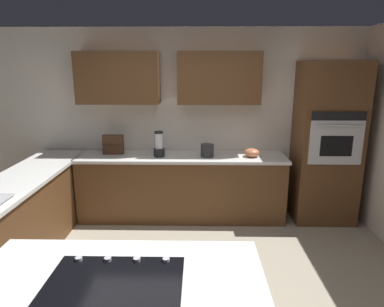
{
  "coord_description": "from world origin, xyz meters",
  "views": [
    {
      "loc": [
        -0.13,
        2.76,
        2.07
      ],
      "look_at": [
        -0.05,
        -1.29,
        1.04
      ],
      "focal_mm": 31.78,
      "sensor_mm": 36.0,
      "label": 1
    }
  ],
  "objects_px": {
    "mixing_bowl": "(252,153)",
    "spice_rack": "(113,145)",
    "wall_oven": "(326,144)",
    "blender": "(159,146)",
    "cooktop": "(114,284)",
    "kettle": "(207,150)"
  },
  "relations": [
    {
      "from": "mixing_bowl",
      "to": "spice_rack",
      "type": "bearing_deg",
      "value": -3.67
    },
    {
      "from": "wall_oven",
      "to": "spice_rack",
      "type": "bearing_deg",
      "value": -1.66
    },
    {
      "from": "kettle",
      "to": "blender",
      "type": "bearing_deg",
      "value": -0.0
    },
    {
      "from": "mixing_bowl",
      "to": "spice_rack",
      "type": "height_order",
      "value": "spice_rack"
    },
    {
      "from": "wall_oven",
      "to": "blender",
      "type": "relative_size",
      "value": 6.26
    },
    {
      "from": "wall_oven",
      "to": "kettle",
      "type": "bearing_deg",
      "value": 1.36
    },
    {
      "from": "cooktop",
      "to": "kettle",
      "type": "bearing_deg",
      "value": -101.75
    },
    {
      "from": "cooktop",
      "to": "blender",
      "type": "height_order",
      "value": "blender"
    },
    {
      "from": "cooktop",
      "to": "spice_rack",
      "type": "xyz_separation_m",
      "value": [
        0.71,
        -2.93,
        0.13
      ]
    },
    {
      "from": "blender",
      "to": "kettle",
      "type": "distance_m",
      "value": 0.65
    },
    {
      "from": "spice_rack",
      "to": "kettle",
      "type": "distance_m",
      "value": 1.31
    },
    {
      "from": "spice_rack",
      "to": "blender",
      "type": "bearing_deg",
      "value": 169.38
    },
    {
      "from": "blender",
      "to": "spice_rack",
      "type": "relative_size",
      "value": 1.23
    },
    {
      "from": "wall_oven",
      "to": "blender",
      "type": "height_order",
      "value": "wall_oven"
    },
    {
      "from": "spice_rack",
      "to": "wall_oven",
      "type": "bearing_deg",
      "value": 178.34
    },
    {
      "from": "blender",
      "to": "mixing_bowl",
      "type": "xyz_separation_m",
      "value": [
        -1.25,
        0.0,
        -0.09
      ]
    },
    {
      "from": "cooktop",
      "to": "kettle",
      "type": "relative_size",
      "value": 4.31
    },
    {
      "from": "wall_oven",
      "to": "blender",
      "type": "distance_m",
      "value": 2.25
    },
    {
      "from": "cooktop",
      "to": "spice_rack",
      "type": "relative_size",
      "value": 2.73
    },
    {
      "from": "cooktop",
      "to": "mixing_bowl",
      "type": "height_order",
      "value": "mixing_bowl"
    },
    {
      "from": "cooktop",
      "to": "blender",
      "type": "xyz_separation_m",
      "value": [
        0.06,
        -2.81,
        0.14
      ]
    },
    {
      "from": "wall_oven",
      "to": "cooktop",
      "type": "distance_m",
      "value": 3.6
    }
  ]
}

